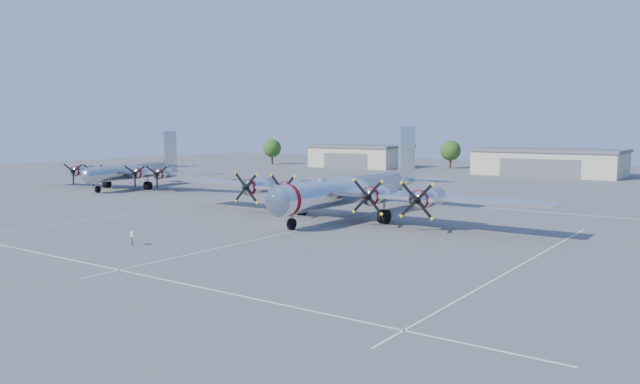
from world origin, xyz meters
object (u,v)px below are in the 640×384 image
Objects in this scene: main_bomber_b29 at (351,217)px; bomber_west at (133,188)px; tree_far_west at (272,148)px; tree_west at (451,151)px; hangar_west at (361,156)px; info_placard at (132,236)px; hangar_center at (549,162)px.

main_bomber_b29 is 46.72m from bomber_west.
tree_west is (45.00, 12.00, 0.00)m from tree_far_west.
bomber_west is (-2.02, -66.29, -2.71)m from hangar_west.
bomber_west is (22.98, -62.33, -4.22)m from tree_far_west.
info_placard is (-5.80, -24.50, 0.83)m from main_bomber_b29.
bomber_west is (-46.19, 6.96, 0.00)m from main_bomber_b29.
info_placard is at bearing -55.95° from tree_far_west.
bomber_west is at bearing -125.35° from hangar_center.
tree_west reaches higher than hangar_west.
hangar_west is at bearing 180.00° from hangar_center.
tree_west reaches higher than main_bomber_b29.
info_placard is (63.38, -93.79, -3.40)m from tree_far_west.
tree_far_west is at bearing -176.76° from hangar_center.
hangar_center is at bearing -0.00° from hangar_west.
tree_far_west reaches higher than hangar_west.
hangar_west is 21.61m from tree_west.
hangar_center is 70.13m from tree_far_west.
hangar_center is 0.64× the size of main_bomber_b29.
main_bomber_b29 is (-0.82, -73.25, -2.71)m from hangar_center.
hangar_center is 24.38× the size of info_placard.
hangar_west is at bearing 9.01° from tree_far_west.
hangar_west is 25.36m from tree_far_west.
hangar_center is (45.00, -0.00, -0.00)m from hangar_west.
main_bomber_b29 reaches higher than bomber_west.
info_placard is (18.38, -105.79, -3.40)m from tree_west.
hangar_west is 3.40× the size of tree_far_west.
main_bomber_b29 is 38.21× the size of info_placard.
hangar_west reaches higher than main_bomber_b29.
hangar_center is at bearing 89.04° from main_bomber_b29.
bomber_west is 29.23× the size of info_placard.
tree_far_west and tree_west have the same top height.
hangar_west is 45.00m from hangar_center.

